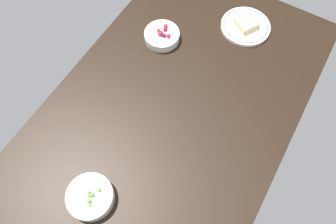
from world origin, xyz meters
TOP-DOWN VIEW (x-y plane):
  - dining_table at (0.00, 0.00)cm, footprint 159.25×92.46cm
  - bowl_berries at (31.00, 21.46)cm, footprint 15.77×15.77cm
  - plate_sandwich at (55.91, -7.98)cm, footprint 22.46×22.46cm
  - bowl_peas at (-42.07, 6.33)cm, footprint 16.43×16.43cm

SIDE VIEW (x-z plane):
  - dining_table at x=0.00cm, z-range 0.00..4.00cm
  - plate_sandwich at x=55.91cm, z-range 2.99..7.74cm
  - bowl_berries at x=31.00cm, z-range 3.37..9.20cm
  - bowl_peas at x=-42.07cm, z-range 3.58..9.62cm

